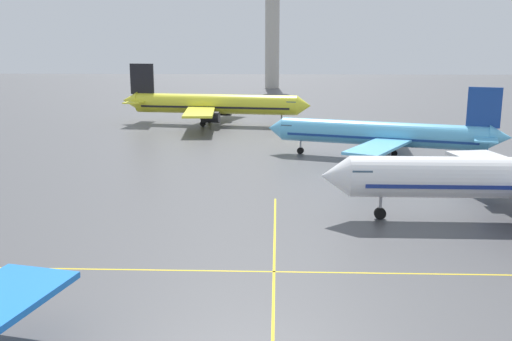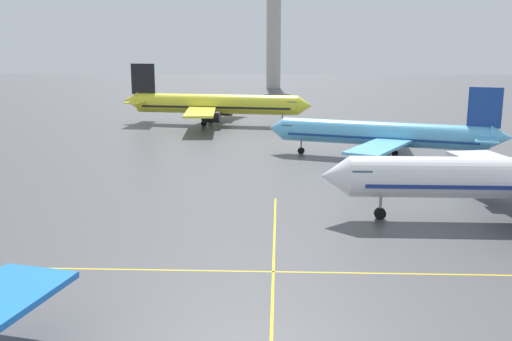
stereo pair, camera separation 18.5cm
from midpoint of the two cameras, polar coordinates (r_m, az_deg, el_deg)
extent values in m
cone|color=white|center=(58.64, 7.73, -0.54)|extent=(2.81, 4.00, 3.98)
cube|color=white|center=(71.81, 22.82, 0.47)|extent=(8.66, 16.82, 0.43)
cylinder|color=navy|center=(68.43, 22.70, -1.27)|extent=(3.65, 2.27, 2.24)
cube|color=#385166|center=(58.78, 10.13, 0.00)|extent=(1.95, 3.75, 0.75)
cylinder|color=#99999E|center=(59.86, 12.05, -3.02)|extent=(0.30, 0.30, 1.76)
cylinder|color=black|center=(60.18, 11.99, -4.10)|extent=(1.18, 0.49, 1.18)
cylinder|color=#5BB7E5|center=(89.69, 12.06, 3.50)|extent=(29.84, 12.48, 3.58)
cone|color=#5BB7E5|center=(93.23, 2.07, 4.11)|extent=(3.39, 4.08, 3.51)
cone|color=#5BB7E5|center=(88.99, 22.71, 2.98)|extent=(3.90, 4.15, 3.40)
cube|color=navy|center=(88.38, 21.34, 5.69)|extent=(4.42, 1.68, 5.65)
cube|color=#5BB7E5|center=(91.70, 21.40, 3.34)|extent=(4.35, 5.58, 0.23)
cube|color=#5BB7E5|center=(86.11, 21.48, 2.79)|extent=(4.35, 5.58, 0.23)
cube|color=#5BB7E5|center=(97.52, 13.25, 3.82)|extent=(6.23, 14.54, 0.38)
cube|color=#5BB7E5|center=(81.82, 11.91, 2.25)|extent=(11.22, 14.72, 0.38)
cylinder|color=#5BB7E5|center=(94.79, 12.31, 2.87)|extent=(3.65, 2.85, 1.98)
cylinder|color=#5BB7E5|center=(85.23, 11.42, 1.84)|extent=(3.65, 2.85, 1.98)
cube|color=#385166|center=(92.53, 3.36, 4.35)|extent=(2.61, 3.65, 0.66)
cube|color=navy|center=(89.76, 12.05, 3.22)|extent=(27.55, 11.79, 0.34)
cylinder|color=#99999E|center=(92.46, 4.45, 2.56)|extent=(0.26, 0.26, 1.55)
cylinder|color=black|center=(92.65, 4.44, 1.92)|extent=(1.12, 0.72, 1.04)
cylinder|color=#99999E|center=(92.24, 13.36, 2.23)|extent=(0.26, 0.26, 1.55)
cylinder|color=black|center=(92.42, 13.33, 1.59)|extent=(1.12, 0.72, 1.04)
cylinder|color=#99999E|center=(87.45, 12.99, 1.69)|extent=(0.26, 0.26, 1.55)
cylinder|color=black|center=(87.64, 12.96, 1.03)|extent=(1.12, 0.72, 1.04)
cylinder|color=yellow|center=(124.24, -3.77, 6.44)|extent=(34.44, 8.67, 4.06)
cone|color=yellow|center=(121.17, 4.80, 6.27)|extent=(3.29, 4.32, 3.98)
cone|color=yellow|center=(129.98, -11.91, 6.66)|extent=(3.91, 4.29, 3.86)
cube|color=black|center=(128.59, -10.84, 8.70)|extent=(5.14, 1.08, 6.41)
cube|color=yellow|center=(126.18, -11.50, 6.51)|extent=(4.14, 5.97, 0.26)
cube|color=yellow|center=(132.14, -10.48, 6.81)|extent=(4.14, 5.97, 0.26)
cube|color=yellow|center=(115.85, -5.36, 5.65)|extent=(6.72, 16.40, 0.43)
cube|color=yellow|center=(133.34, -3.28, 6.59)|extent=(10.66, 16.97, 0.43)
cylinder|color=black|center=(119.08, -4.30, 5.19)|extent=(3.91, 2.72, 2.24)
cylinder|color=black|center=(129.79, -3.08, 5.81)|extent=(3.91, 2.72, 2.24)
cube|color=#385166|center=(121.36, 3.64, 6.58)|extent=(2.41, 3.96, 0.75)
cube|color=black|center=(124.30, -3.77, 6.21)|extent=(31.73, 8.34, 0.38)
cylinder|color=#99999E|center=(121.99, 2.62, 5.11)|extent=(0.30, 0.30, 1.76)
cylinder|color=black|center=(122.15, 2.62, 4.56)|extent=(1.23, 0.64, 1.18)
cylinder|color=#99999E|center=(122.41, -5.04, 5.10)|extent=(0.30, 0.30, 1.76)
cylinder|color=black|center=(122.57, -5.03, 4.55)|extent=(1.23, 0.64, 1.18)
cylinder|color=#99999E|center=(127.74, -4.39, 5.42)|extent=(0.30, 0.30, 1.76)
cylinder|color=black|center=(127.89, -4.38, 4.90)|extent=(1.23, 0.64, 1.18)
cube|color=yellow|center=(46.21, 1.80, -9.76)|extent=(130.17, 0.20, 0.01)
cylinder|color=#ADA89E|center=(219.75, 1.74, 12.70)|extent=(5.20, 5.20, 36.27)
camera|label=1|loc=(0.09, -89.91, 0.02)|focal=41.33mm
camera|label=2|loc=(0.09, 90.09, -0.02)|focal=41.33mm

